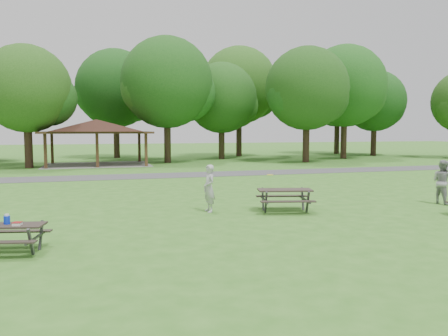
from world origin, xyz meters
TOP-DOWN VIEW (x-y plane):
  - ground at (0.00, 0.00)m, footprint 160.00×160.00m
  - asphalt_path at (0.00, 14.00)m, footprint 120.00×3.20m
  - pavilion at (-4.00, 24.00)m, footprint 8.60×7.01m
  - tree_row_d at (-8.92, 22.53)m, footprint 6.93×6.60m
  - tree_row_e at (2.10, 25.03)m, footprint 8.40×8.00m
  - tree_row_f at (8.09, 28.53)m, footprint 7.35×7.00m
  - tree_row_g at (14.09, 22.03)m, footprint 7.77×7.40m
  - tree_row_h at (20.10, 25.53)m, footprint 8.61×8.20m
  - tree_row_i at (26.08, 29.03)m, footprint 7.14×6.80m
  - tree_deep_b at (-1.90, 33.03)m, footprint 8.40×8.00m
  - tree_deep_c at (11.10, 32.03)m, footprint 8.82×8.40m
  - tree_deep_d at (24.10, 33.53)m, footprint 8.40×8.00m
  - picnic_table_near at (-6.32, -2.34)m, footprint 1.86×1.61m
  - picnic_table_middle at (2.26, 0.64)m, footprint 2.20×1.93m
  - frisbee_in_flight at (1.87, 1.09)m, footprint 0.25×0.25m
  - frisbee_thrower at (-0.34, 1.32)m, footprint 0.49×0.66m
  - frisbee_catcher at (8.85, 0.37)m, footprint 0.77×0.93m

SIDE VIEW (x-z plane):
  - ground at x=0.00m, z-range 0.00..0.00m
  - asphalt_path at x=0.00m, z-range 0.00..0.02m
  - picnic_table_middle at x=2.26m, z-range 0.19..1.02m
  - picnic_table_near at x=-6.32m, z-range 0.08..1.21m
  - frisbee_thrower at x=-0.34m, z-range 0.00..1.67m
  - frisbee_catcher at x=8.85m, z-range 0.00..1.73m
  - frisbee_in_flight at x=1.87m, z-range 1.27..1.29m
  - pavilion at x=-4.00m, z-range 1.18..4.94m
  - tree_row_d at x=-8.92m, z-range 1.13..10.41m
  - tree_row_f at x=8.09m, z-range 1.06..10.62m
  - tree_row_i at x=26.08m, z-range 1.15..10.67m
  - tree_row_g at x=14.09m, z-range 1.20..11.46m
  - tree_row_e at x=2.10m, z-range 1.27..12.29m
  - tree_deep_b at x=-1.90m, z-range 1.32..12.45m
  - tree_row_h at x=20.10m, z-range 1.34..12.71m
  - tree_deep_d at x=24.10m, z-range 1.39..12.66m
  - tree_deep_c at x=11.10m, z-range 1.49..13.39m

